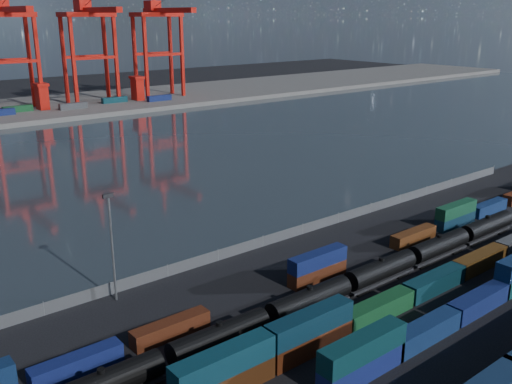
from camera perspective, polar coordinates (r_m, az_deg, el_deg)
ground at (r=87.30m, az=12.68°, el=-10.89°), size 700.00×700.00×0.00m
harbor_water at (r=168.59m, az=-16.23°, el=2.66°), size 700.00×700.00×0.00m
container_row_south at (r=88.71m, az=21.53°, el=-9.70°), size 139.52×2.57×5.48m
container_row_mid at (r=87.46m, az=15.03°, el=-9.62°), size 141.99×2.62×5.58m
container_row_north at (r=102.82m, az=12.32°, el=-5.22°), size 140.19×2.25×4.79m
tanker_string at (r=86.91m, az=9.10°, el=-9.15°), size 91.96×3.11×4.45m
waterfront_fence at (r=104.56m, az=0.69°, el=-4.97°), size 160.12×0.12×2.20m
yard_light_mast at (r=85.14m, az=-14.23°, el=-4.84°), size 1.60×0.40×16.60m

